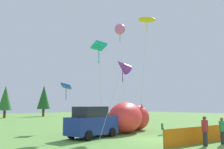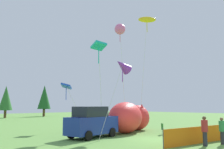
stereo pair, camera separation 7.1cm
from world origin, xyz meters
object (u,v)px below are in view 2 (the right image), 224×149
(kite_purple_delta, at_px, (122,66))
(kite_blue_box, at_px, (66,87))
(parked_car, at_px, (92,122))
(folding_chair, at_px, (164,128))
(inflatable_cat, at_px, (129,118))
(spectator_in_grey_shirt, at_px, (205,130))
(spectator_in_black_shirt, at_px, (222,130))
(kite_pink_octopus, at_px, (120,29))
(kite_yellow_hero, at_px, (147,20))
(kite_teal_diamond, at_px, (99,47))

(kite_purple_delta, distance_m, kite_blue_box, 6.71)
(parked_car, height_order, kite_blue_box, kite_blue_box)
(folding_chair, height_order, kite_purple_delta, kite_purple_delta)
(kite_blue_box, bearing_deg, inflatable_cat, -53.97)
(spectator_in_grey_shirt, bearing_deg, spectator_in_black_shirt, -18.45)
(spectator_in_grey_shirt, height_order, kite_pink_octopus, kite_pink_octopus)
(kite_blue_box, bearing_deg, kite_purple_delta, -83.12)
(parked_car, xyz_separation_m, kite_purple_delta, (2.16, -1.09, 4.35))
(parked_car, bearing_deg, spectator_in_grey_shirt, -80.05)
(inflatable_cat, distance_m, kite_purple_delta, 5.32)
(parked_car, distance_m, folding_chair, 6.08)
(kite_yellow_hero, bearing_deg, inflatable_cat, -179.63)
(inflatable_cat, xyz_separation_m, kite_pink_octopus, (0.64, 1.69, 8.69))
(folding_chair, bearing_deg, kite_teal_diamond, -154.10)
(kite_yellow_hero, xyz_separation_m, kite_pink_octopus, (-2.23, 1.67, -1.09))
(parked_car, distance_m, inflatable_cat, 4.90)
(parked_car, xyz_separation_m, spectator_in_grey_shirt, (2.39, -7.51, -0.17))
(folding_chair, relative_size, spectator_in_grey_shirt, 0.52)
(kite_purple_delta, relative_size, kite_pink_octopus, 0.59)
(kite_blue_box, bearing_deg, kite_teal_diamond, -104.66)
(spectator_in_black_shirt, bearing_deg, inflatable_cat, 82.74)
(parked_car, xyz_separation_m, kite_teal_diamond, (-0.33, -1.10, 5.42))
(spectator_in_grey_shirt, height_order, kite_blue_box, kite_blue_box)
(parked_car, height_order, kite_teal_diamond, kite_teal_diamond)
(folding_chair, height_order, kite_blue_box, kite_blue_box)
(parked_car, height_order, kite_pink_octopus, kite_pink_octopus)
(folding_chair, xyz_separation_m, kite_purple_delta, (-3.30, 1.51, 4.96))
(parked_car, height_order, kite_yellow_hero, kite_yellow_hero)
(folding_chair, bearing_deg, kite_pink_octopus, 130.09)
(kite_teal_diamond, bearing_deg, inflatable_cat, 18.57)
(spectator_in_black_shirt, height_order, kite_pink_octopus, kite_pink_octopus)
(spectator_in_grey_shirt, distance_m, kite_blue_box, 13.36)
(parked_car, height_order, spectator_in_black_shirt, parked_car)
(inflatable_cat, bearing_deg, kite_pink_octopus, 49.79)
(folding_chair, distance_m, kite_teal_diamond, 8.49)
(spectator_in_black_shirt, bearing_deg, kite_purple_delta, 103.08)
(spectator_in_grey_shirt, relative_size, kite_yellow_hero, 0.15)
(kite_purple_delta, xyz_separation_m, kite_teal_diamond, (-2.50, -0.00, 1.07))
(inflatable_cat, relative_size, kite_blue_box, 1.41)
(kite_yellow_hero, bearing_deg, spectator_in_grey_shirt, -123.16)
(folding_chair, relative_size, inflatable_cat, 0.14)
(inflatable_cat, xyz_separation_m, spectator_in_black_shirt, (-1.10, -8.61, -0.33))
(spectator_in_grey_shirt, bearing_deg, kite_yellow_hero, 56.84)
(spectator_in_black_shirt, relative_size, kite_teal_diamond, 0.23)
(folding_chair, xyz_separation_m, kite_pink_octopus, (0.03, 4.94, 9.41))
(kite_pink_octopus, bearing_deg, inflatable_cat, -110.71)
(inflatable_cat, relative_size, kite_pink_octopus, 0.60)
(inflatable_cat, distance_m, spectator_in_grey_shirt, 8.52)
(folding_chair, bearing_deg, kite_purple_delta, -164.13)
(inflatable_cat, xyz_separation_m, kite_purple_delta, (-2.69, -1.74, 4.25))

